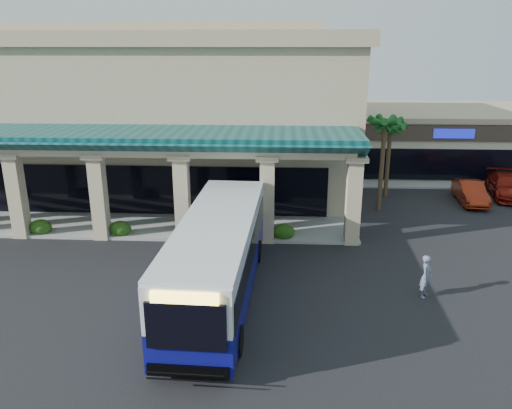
# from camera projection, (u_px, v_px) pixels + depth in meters

# --- Properties ---
(ground) EXTENTS (110.00, 110.00, 0.00)m
(ground) POSITION_uv_depth(u_px,v_px,m) (229.00, 285.00, 22.05)
(ground) COLOR black
(main_building) EXTENTS (30.80, 14.80, 11.35)m
(main_building) POSITION_uv_depth(u_px,v_px,m) (141.00, 109.00, 35.92)
(main_building) COLOR tan
(main_building) RESTS_ON ground
(arcade) EXTENTS (30.00, 6.20, 5.70)m
(arcade) POSITION_uv_depth(u_px,v_px,m) (99.00, 180.00, 28.04)
(arcade) COLOR #0A3C3F
(arcade) RESTS_ON ground
(strip_mall) EXTENTS (22.50, 12.50, 4.90)m
(strip_mall) POSITION_uv_depth(u_px,v_px,m) (464.00, 137.00, 43.20)
(strip_mall) COLOR beige
(strip_mall) RESTS_ON ground
(palm_0) EXTENTS (2.40, 2.40, 6.60)m
(palm_0) POSITION_uv_depth(u_px,v_px,m) (382.00, 159.00, 31.06)
(palm_0) COLOR #16531D
(palm_0) RESTS_ON ground
(palm_1) EXTENTS (2.40, 2.40, 5.80)m
(palm_1) POSITION_uv_depth(u_px,v_px,m) (388.00, 156.00, 33.99)
(palm_1) COLOR #16531D
(palm_1) RESTS_ON ground
(broadleaf_tree) EXTENTS (2.60, 2.60, 4.81)m
(broadleaf_tree) POSITION_uv_depth(u_px,v_px,m) (349.00, 148.00, 38.99)
(broadleaf_tree) COLOR #1E450F
(broadleaf_tree) RESTS_ON ground
(transit_bus) EXTENTS (3.36, 12.54, 3.47)m
(transit_bus) POSITION_uv_depth(u_px,v_px,m) (218.00, 258.00, 20.59)
(transit_bus) COLOR navy
(transit_bus) RESTS_ON ground
(pedestrian) EXTENTS (0.72, 0.81, 1.85)m
(pedestrian) POSITION_uv_depth(u_px,v_px,m) (426.00, 276.00, 20.79)
(pedestrian) COLOR slate
(pedestrian) RESTS_ON ground
(car_white) EXTENTS (1.84, 4.44, 1.43)m
(car_white) POSITION_uv_depth(u_px,v_px,m) (470.00, 192.00, 33.26)
(car_white) COLOR maroon
(car_white) RESTS_ON ground
(car_red) EXTENTS (3.06, 5.59, 1.53)m
(car_red) POSITION_uv_depth(u_px,v_px,m) (507.00, 186.00, 34.59)
(car_red) COLOR maroon
(car_red) RESTS_ON ground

